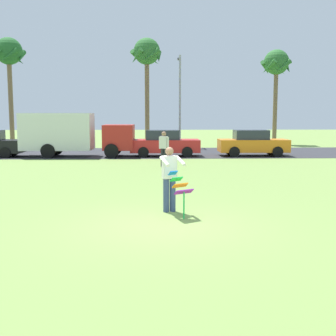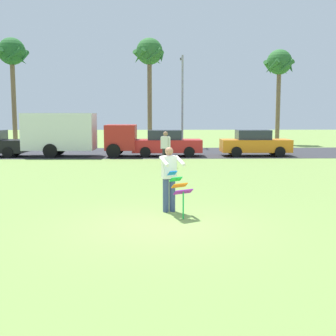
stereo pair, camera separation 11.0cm
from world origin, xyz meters
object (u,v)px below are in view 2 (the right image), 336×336
(palm_tree_right_near, at_px, (149,56))
(streetlight_pole, at_px, (182,95))
(parked_car_red, at_px, (166,144))
(person_walker_near, at_px, (165,148))
(parked_truck_red_cab, at_px, (73,133))
(person_kite_flyer, at_px, (169,177))
(palm_tree_left_near, at_px, (12,56))
(kite_held, at_px, (180,187))
(parked_car_orange, at_px, (255,143))
(palm_tree_centre_far, at_px, (279,66))

(palm_tree_right_near, distance_m, streetlight_pole, 4.36)
(parked_car_red, xyz_separation_m, person_walker_near, (-0.17, -5.32, 0.16))
(parked_truck_red_cab, height_order, streetlight_pole, streetlight_pole)
(parked_truck_red_cab, bearing_deg, streetlight_pole, 46.35)
(person_kite_flyer, distance_m, palm_tree_right_near, 25.06)
(palm_tree_left_near, bearing_deg, parked_car_red, -36.08)
(palm_tree_left_near, bearing_deg, person_kite_flyer, -64.16)
(palm_tree_left_near, xyz_separation_m, person_walker_near, (11.69, -13.96, -6.12))
(parked_car_red, bearing_deg, person_kite_flyer, -91.10)
(parked_truck_red_cab, relative_size, palm_tree_right_near, 0.79)
(person_kite_flyer, relative_size, palm_tree_left_near, 0.20)
(kite_held, distance_m, parked_car_red, 15.93)
(kite_held, distance_m, palm_tree_left_near, 27.97)
(kite_held, relative_size, parked_car_red, 0.28)
(person_kite_flyer, xyz_separation_m, kite_held, (0.23, -0.68, -0.17))
(kite_held, xyz_separation_m, person_walker_near, (-0.11, 10.61, 0.15))
(person_kite_flyer, distance_m, person_walker_near, 9.93)
(parked_truck_red_cab, xyz_separation_m, palm_tree_left_near, (-6.24, 8.64, 5.65))
(parked_car_red, bearing_deg, palm_tree_right_near, 97.08)
(kite_held, xyz_separation_m, parked_car_orange, (5.50, 15.93, -0.01))
(person_kite_flyer, xyz_separation_m, palm_tree_left_near, (-11.57, 23.88, 6.11))
(parked_car_red, bearing_deg, parked_truck_red_cab, -179.99)
(kite_held, relative_size, parked_car_orange, 0.28)
(parked_truck_red_cab, height_order, palm_tree_centre_far, palm_tree_centre_far)
(parked_truck_red_cab, bearing_deg, person_walker_near, -44.27)
(streetlight_pole, bearing_deg, palm_tree_centre_far, 21.49)
(parked_truck_red_cab, distance_m, streetlight_pole, 10.52)
(palm_tree_right_near, bearing_deg, streetlight_pole, -33.07)
(parked_truck_red_cab, height_order, parked_car_orange, parked_truck_red_cab)
(person_walker_near, bearing_deg, person_kite_flyer, -90.71)
(palm_tree_right_near, xyz_separation_m, palm_tree_centre_far, (10.91, 1.65, -0.56))
(parked_car_orange, distance_m, streetlight_pole, 9.00)
(palm_tree_left_near, bearing_deg, palm_tree_centre_far, 5.36)
(streetlight_pole, bearing_deg, parked_car_red, -100.85)
(person_kite_flyer, xyz_separation_m, parked_car_red, (0.29, 15.24, -0.18))
(parked_car_red, bearing_deg, kite_held, -90.21)
(person_kite_flyer, height_order, palm_tree_left_near, palm_tree_left_near)
(palm_tree_centre_far, distance_m, streetlight_pole, 9.36)
(parked_truck_red_cab, bearing_deg, parked_car_red, 0.01)
(parked_car_red, relative_size, streetlight_pole, 0.60)
(parked_truck_red_cab, bearing_deg, person_kite_flyer, -70.72)
(parked_car_red, height_order, palm_tree_centre_far, palm_tree_centre_far)
(parked_car_orange, xyz_separation_m, palm_tree_centre_far, (4.35, 10.67, 5.80))
(person_kite_flyer, height_order, palm_tree_right_near, palm_tree_right_near)
(person_kite_flyer, height_order, person_walker_near, same)
(parked_car_orange, bearing_deg, streetlight_pole, 118.62)
(person_walker_near, bearing_deg, parked_car_red, 88.18)
(kite_held, distance_m, parked_car_orange, 16.85)
(parked_car_red, distance_m, parked_car_orange, 5.44)
(parked_truck_red_cab, height_order, palm_tree_right_near, palm_tree_right_near)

